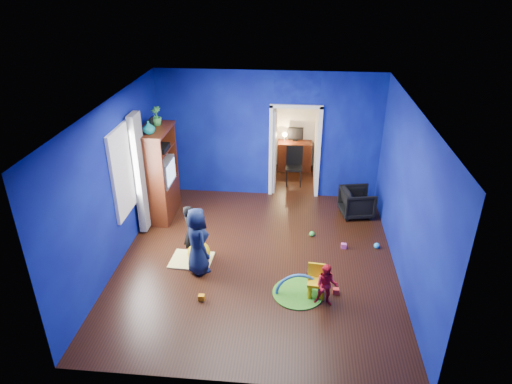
# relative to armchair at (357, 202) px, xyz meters

# --- Properties ---
(floor) EXTENTS (5.00, 5.50, 0.01)m
(floor) POSITION_rel_armchair_xyz_m (-1.99, -1.90, -0.31)
(floor) COLOR black
(floor) RESTS_ON ground
(ceiling) EXTENTS (5.00, 5.50, 0.01)m
(ceiling) POSITION_rel_armchair_xyz_m (-1.99, -1.90, 2.59)
(ceiling) COLOR white
(ceiling) RESTS_ON wall_back
(wall_back) EXTENTS (5.00, 0.02, 2.90)m
(wall_back) POSITION_rel_armchair_xyz_m (-1.99, 0.85, 1.14)
(wall_back) COLOR #090B68
(wall_back) RESTS_ON floor
(wall_front) EXTENTS (5.00, 0.02, 2.90)m
(wall_front) POSITION_rel_armchair_xyz_m (-1.99, -4.65, 1.14)
(wall_front) COLOR #090B68
(wall_front) RESTS_ON floor
(wall_left) EXTENTS (0.02, 5.50, 2.90)m
(wall_left) POSITION_rel_armchair_xyz_m (-4.49, -1.90, 1.14)
(wall_left) COLOR #090B68
(wall_left) RESTS_ON floor
(wall_right) EXTENTS (0.02, 5.50, 2.90)m
(wall_right) POSITION_rel_armchair_xyz_m (0.51, -1.90, 1.14)
(wall_right) COLOR #090B68
(wall_right) RESTS_ON floor
(alcove) EXTENTS (1.00, 1.75, 2.50)m
(alcove) POSITION_rel_armchair_xyz_m (-1.39, 1.72, 0.94)
(alcove) COLOR silver
(alcove) RESTS_ON floor
(armchair) EXTENTS (0.79, 0.77, 0.61)m
(armchair) POSITION_rel_armchair_xyz_m (0.00, 0.00, 0.00)
(armchair) COLOR black
(armchair) RESTS_ON floor
(child_black) EXTENTS (0.43, 0.47, 1.09)m
(child_black) POSITION_rel_armchair_xyz_m (-3.19, -1.93, 0.24)
(child_black) COLOR black
(child_black) RESTS_ON floor
(child_navy) EXTENTS (0.66, 0.72, 1.24)m
(child_navy) POSITION_rel_armchair_xyz_m (-2.99, -2.30, 0.31)
(child_navy) COLOR #0E1734
(child_navy) RESTS_ON floor
(toddler_red) EXTENTS (0.39, 0.31, 0.74)m
(toddler_red) POSITION_rel_armchair_xyz_m (-0.79, -3.00, 0.06)
(toddler_red) COLOR #B5131E
(toddler_red) RESTS_ON floor
(vase) EXTENTS (0.26, 0.26, 0.25)m
(vase) POSITION_rel_armchair_xyz_m (-4.20, -0.68, 1.78)
(vase) COLOR #0C5860
(vase) RESTS_ON tv_armoire
(potted_plant) EXTENTS (0.27, 0.27, 0.38)m
(potted_plant) POSITION_rel_armchair_xyz_m (-4.20, -0.16, 1.85)
(potted_plant) COLOR green
(potted_plant) RESTS_ON tv_armoire
(tv_armoire) EXTENTS (0.58, 1.14, 1.96)m
(tv_armoire) POSITION_rel_armchair_xyz_m (-4.20, -0.38, 0.67)
(tv_armoire) COLOR #3A0E09
(tv_armoire) RESTS_ON floor
(crt_tv) EXTENTS (0.46, 0.70, 0.54)m
(crt_tv) POSITION_rel_armchair_xyz_m (-4.16, -0.38, 0.71)
(crt_tv) COLOR silver
(crt_tv) RESTS_ON tv_armoire
(yellow_blanket) EXTENTS (0.78, 0.64, 0.03)m
(yellow_blanket) POSITION_rel_armchair_xyz_m (-3.19, -2.03, -0.29)
(yellow_blanket) COLOR #F2E07A
(yellow_blanket) RESTS_ON floor
(hopper_ball) EXTENTS (0.41, 0.41, 0.41)m
(hopper_ball) POSITION_rel_armchair_xyz_m (-3.04, -2.05, -0.10)
(hopper_ball) COLOR yellow
(hopper_ball) RESTS_ON floor
(kid_chair) EXTENTS (0.31, 0.31, 0.50)m
(kid_chair) POSITION_rel_armchair_xyz_m (-0.94, -2.80, -0.06)
(kid_chair) COLOR yellow
(kid_chair) RESTS_ON floor
(play_mat) EXTENTS (0.85, 0.85, 0.02)m
(play_mat) POSITION_rel_armchair_xyz_m (-1.22, -2.78, -0.30)
(play_mat) COLOR green
(play_mat) RESTS_ON floor
(toy_arch) EXTENTS (0.76, 0.15, 0.76)m
(toy_arch) POSITION_rel_armchair_xyz_m (-1.22, -2.78, -0.29)
(toy_arch) COLOR #3F8CD8
(toy_arch) RESTS_ON floor
(window_left) EXTENTS (0.03, 0.95, 1.55)m
(window_left) POSITION_rel_armchair_xyz_m (-4.47, -1.55, 1.24)
(window_left) COLOR white
(window_left) RESTS_ON wall_left
(curtain) EXTENTS (0.14, 0.42, 2.40)m
(curtain) POSITION_rel_armchair_xyz_m (-4.36, -1.00, 0.94)
(curtain) COLOR slate
(curtain) RESTS_ON floor
(doorway) EXTENTS (1.16, 0.10, 2.10)m
(doorway) POSITION_rel_armchair_xyz_m (-1.39, 0.85, 0.74)
(doorway) COLOR white
(doorway) RESTS_ON floor
(study_desk) EXTENTS (0.88, 0.44, 0.75)m
(study_desk) POSITION_rel_armchair_xyz_m (-1.39, 2.36, 0.07)
(study_desk) COLOR #3D140A
(study_desk) RESTS_ON floor
(desk_monitor) EXTENTS (0.40, 0.05, 0.32)m
(desk_monitor) POSITION_rel_armchair_xyz_m (-1.39, 2.48, 0.64)
(desk_monitor) COLOR black
(desk_monitor) RESTS_ON study_desk
(desk_lamp) EXTENTS (0.14, 0.14, 0.14)m
(desk_lamp) POSITION_rel_armchair_xyz_m (-1.67, 2.42, 0.62)
(desk_lamp) COLOR #FFD88C
(desk_lamp) RESTS_ON study_desk
(folding_chair) EXTENTS (0.40, 0.40, 0.92)m
(folding_chair) POSITION_rel_armchair_xyz_m (-1.39, 1.40, 0.15)
(folding_chair) COLOR black
(folding_chair) RESTS_ON floor
(book_shelf) EXTENTS (0.88, 0.24, 0.04)m
(book_shelf) POSITION_rel_armchair_xyz_m (-1.39, 2.47, 1.71)
(book_shelf) COLOR white
(book_shelf) RESTS_ON study_desk
(toy_0) EXTENTS (0.10, 0.08, 0.10)m
(toy_0) POSITION_rel_armchair_xyz_m (-0.60, -2.72, -0.26)
(toy_0) COLOR red
(toy_0) RESTS_ON floor
(toy_1) EXTENTS (0.11, 0.11, 0.11)m
(toy_1) POSITION_rel_armchair_xyz_m (0.27, -1.28, -0.25)
(toy_1) COLOR #28ADE7
(toy_1) RESTS_ON floor
(toy_2) EXTENTS (0.10, 0.08, 0.10)m
(toy_2) POSITION_rel_armchair_xyz_m (-2.79, -3.09, -0.26)
(toy_2) COLOR orange
(toy_2) RESTS_ON floor
(toy_3) EXTENTS (0.11, 0.11, 0.11)m
(toy_3) POSITION_rel_armchair_xyz_m (-0.97, -0.96, -0.25)
(toy_3) COLOR green
(toy_3) RESTS_ON floor
(toy_4) EXTENTS (0.10, 0.08, 0.10)m
(toy_4) POSITION_rel_armchair_xyz_m (-0.36, -1.35, -0.26)
(toy_4) COLOR #D14E9A
(toy_4) RESTS_ON floor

